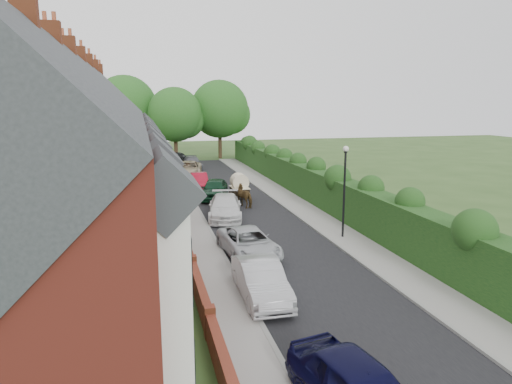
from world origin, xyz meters
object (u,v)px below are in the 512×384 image
at_px(car_green, 215,189).
at_px(car_black, 179,159).
at_px(car_red, 199,180).
at_px(car_silver_a, 261,280).
at_px(car_white, 225,207).
at_px(car_beige, 188,169).
at_px(horse, 246,196).
at_px(horse_cart, 239,185).
at_px(car_silver_b, 249,243).
at_px(lamppost, 345,180).
at_px(car_grey, 192,163).

relative_size(car_green, car_black, 0.99).
relative_size(car_green, car_red, 1.19).
relative_size(car_silver_a, car_white, 0.87).
distance_m(car_silver_a, car_black, 38.77).
bearing_deg(car_beige, horse, -70.87).
bearing_deg(horse_cart, horse, -90.00).
xyz_separation_m(car_red, horse, (2.30, -8.40, 0.17)).
bearing_deg(car_red, car_silver_b, -88.54).
height_order(car_beige, horse_cart, horse_cart).
xyz_separation_m(car_silver_a, car_white, (0.88, 12.55, 0.01)).
height_order(car_silver_b, car_white, car_white).
bearing_deg(car_black, lamppost, -92.53).
distance_m(car_red, car_beige, 6.10).
bearing_deg(car_white, car_red, 101.62).
distance_m(car_green, car_red, 5.15).
xyz_separation_m(car_silver_a, car_red, (0.60, 23.80, -0.09)).
height_order(car_green, car_red, car_green).
xyz_separation_m(car_silver_a, car_black, (0.00, 38.77, 0.06)).
bearing_deg(lamppost, car_black, 101.21).
distance_m(car_white, car_green, 6.14).
xyz_separation_m(car_green, car_beige, (-0.94, 11.20, -0.01)).
relative_size(lamppost, car_white, 1.00).
distance_m(car_beige, car_black, 8.89).
bearing_deg(car_silver_a, car_white, 86.73).
xyz_separation_m(car_green, car_black, (-1.17, 20.08, 0.01)).
distance_m(lamppost, horse, 9.89).
bearing_deg(car_beige, car_silver_a, -81.73).
height_order(car_white, car_red, car_white).
bearing_deg(horse, car_black, -107.64).
bearing_deg(horse_cart, car_white, -112.28).
xyz_separation_m(car_silver_b, car_black, (-0.66, 33.89, 0.12)).
bearing_deg(car_grey, car_green, -92.33).
bearing_deg(car_black, car_red, -101.45).
distance_m(car_green, car_beige, 11.24).
xyz_separation_m(car_red, car_black, (-0.60, 14.97, 0.15)).
bearing_deg(horse, car_beige, -104.30).
relative_size(car_black, horse, 2.42).
xyz_separation_m(car_silver_a, horse_cart, (2.90, 17.48, 0.48)).
bearing_deg(car_beige, car_green, -76.49).
distance_m(car_silver_b, car_red, 18.92).
xyz_separation_m(lamppost, car_silver_b, (-5.74, -1.61, -2.62)).
xyz_separation_m(car_white, horse, (2.02, 2.84, 0.07)).
xyz_separation_m(horse, horse_cart, (-0.00, 2.08, 0.40)).
bearing_deg(car_black, car_white, -101.83).
relative_size(lamppost, car_black, 1.10).
xyz_separation_m(car_red, car_beige, (-0.36, 6.09, 0.14)).
bearing_deg(car_beige, car_black, 100.26).
distance_m(lamppost, car_white, 8.59).
distance_m(car_grey, horse_cart, 18.08).
bearing_deg(horse, horse_cart, -114.71).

